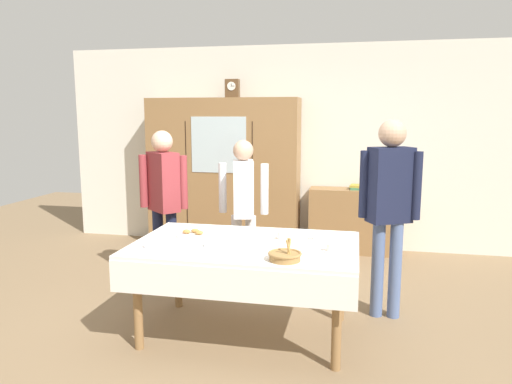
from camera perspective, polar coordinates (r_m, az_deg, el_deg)
The scene contains 20 objects.
ground_plane at distance 4.32m, azimuth -0.57°, elevation -15.32°, with size 12.00×12.00×0.00m, color #846B4C.
back_wall at distance 6.56m, azimuth 4.43°, elevation 5.32°, with size 6.40×0.10×2.70m, color silver.
dining_table at distance 3.86m, azimuth -1.34°, elevation -7.54°, with size 1.78×1.13×0.77m.
wall_cabinet at distance 6.48m, azimuth -3.87°, elevation 2.21°, with size 2.03×0.46×2.01m.
mantel_clock at distance 6.41m, azimuth -2.83°, elevation 12.19°, with size 0.18×0.11×0.24m.
bookshelf_low at distance 6.39m, azimuth 11.67°, elevation -3.39°, with size 1.18×0.35×0.84m.
book_stack at distance 6.31m, azimuth 11.80°, elevation 0.58°, with size 0.17×0.23×0.06m.
tea_cup_mid_left at distance 3.95m, azimuth 3.12°, elevation -5.34°, with size 0.13×0.13×0.06m.
tea_cup_near_left at distance 3.79m, azimuth -12.56°, elevation -6.20°, with size 0.13×0.13×0.06m.
tea_cup_mid_right at distance 3.66m, azimuth 8.96°, elevation -6.64°, with size 0.13×0.13×0.06m.
tea_cup_center at distance 3.97m, azimuth 7.33°, elevation -5.35°, with size 0.13×0.13×0.06m.
tea_cup_far_right at distance 3.74m, azimuth -5.62°, elevation -6.23°, with size 0.13×0.13×0.06m.
bread_basket at distance 3.41m, azimuth 3.46°, elevation -7.57°, with size 0.24×0.24×0.16m.
pastry_plate at distance 4.13m, azimuth -7.54°, elevation -4.98°, with size 0.28×0.28×0.05m.
spoon_center at distance 4.13m, azimuth -0.94°, elevation -5.01°, with size 0.12×0.02×0.01m.
spoon_back_edge at distance 4.07m, azimuth 1.87°, elevation -5.23°, with size 0.12×0.02×0.01m.
spoon_near_right at distance 3.84m, azimuth 5.71°, elevation -6.17°, with size 0.12×0.02×0.01m.
person_beside_shelf at distance 5.02m, azimuth -10.94°, elevation -0.12°, with size 0.52×0.39×1.63m.
person_near_right_end at distance 4.91m, azimuth -1.51°, elevation -0.94°, with size 0.52×0.40×1.54m.
person_behind_table_right at distance 4.30m, azimuth 15.60°, elevation -0.72°, with size 0.52×0.34×1.75m.
Camera 1 is at (0.85, -3.83, 1.79)m, focal length 33.63 mm.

